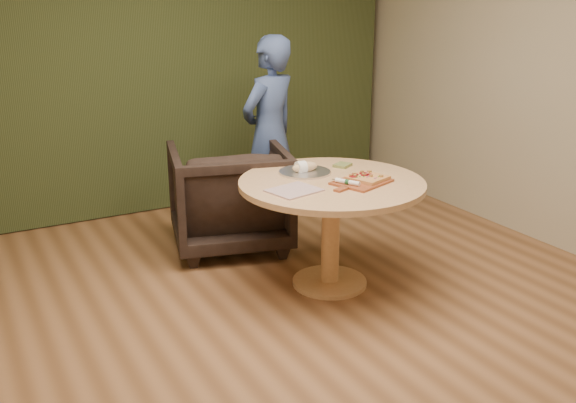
{
  "coord_description": "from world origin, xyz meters",
  "views": [
    {
      "loc": [
        -1.66,
        -2.7,
        1.95
      ],
      "look_at": [
        -0.03,
        0.25,
        0.83
      ],
      "focal_mm": 40.0,
      "sensor_mm": 36.0,
      "label": 1
    }
  ],
  "objects_px": {
    "pedestal_table": "(331,201)",
    "bread_roll": "(304,167)",
    "armchair": "(229,192)",
    "pizza_paddle": "(361,182)",
    "cutlery_roll": "(347,182)",
    "serving_tray": "(305,172)",
    "flatbread_pizza": "(367,177)",
    "person_standing": "(270,134)"
  },
  "relations": [
    {
      "from": "flatbread_pizza",
      "to": "person_standing",
      "type": "xyz_separation_m",
      "value": [
        -0.02,
        1.37,
        0.03
      ]
    },
    {
      "from": "cutlery_roll",
      "to": "person_standing",
      "type": "bearing_deg",
      "value": 55.18
    },
    {
      "from": "flatbread_pizza",
      "to": "person_standing",
      "type": "relative_size",
      "value": 0.17
    },
    {
      "from": "pizza_paddle",
      "to": "serving_tray",
      "type": "bearing_deg",
      "value": 96.93
    },
    {
      "from": "bread_roll",
      "to": "armchair",
      "type": "distance_m",
      "value": 0.85
    },
    {
      "from": "pedestal_table",
      "to": "person_standing",
      "type": "distance_m",
      "value": 1.27
    },
    {
      "from": "pedestal_table",
      "to": "pizza_paddle",
      "type": "distance_m",
      "value": 0.24
    },
    {
      "from": "armchair",
      "to": "flatbread_pizza",
      "type": "bearing_deg",
      "value": 129.29
    },
    {
      "from": "serving_tray",
      "to": "armchair",
      "type": "height_order",
      "value": "armchair"
    },
    {
      "from": "flatbread_pizza",
      "to": "bread_roll",
      "type": "height_order",
      "value": "bread_roll"
    },
    {
      "from": "bread_roll",
      "to": "armchair",
      "type": "height_order",
      "value": "armchair"
    },
    {
      "from": "cutlery_roll",
      "to": "person_standing",
      "type": "relative_size",
      "value": 0.11
    },
    {
      "from": "cutlery_roll",
      "to": "pedestal_table",
      "type": "bearing_deg",
      "value": 67.69
    },
    {
      "from": "flatbread_pizza",
      "to": "cutlery_roll",
      "type": "bearing_deg",
      "value": -170.19
    },
    {
      "from": "flatbread_pizza",
      "to": "pedestal_table",
      "type": "bearing_deg",
      "value": 146.38
    },
    {
      "from": "cutlery_roll",
      "to": "armchair",
      "type": "xyz_separation_m",
      "value": [
        -0.33,
        1.14,
        -0.33
      ]
    },
    {
      "from": "serving_tray",
      "to": "armchair",
      "type": "xyz_separation_m",
      "value": [
        -0.25,
        0.74,
        -0.31
      ]
    },
    {
      "from": "cutlery_roll",
      "to": "armchair",
      "type": "relative_size",
      "value": 0.21
    },
    {
      "from": "person_standing",
      "to": "armchair",
      "type": "bearing_deg",
      "value": 5.72
    },
    {
      "from": "flatbread_pizza",
      "to": "armchair",
      "type": "distance_m",
      "value": 1.27
    },
    {
      "from": "pedestal_table",
      "to": "cutlery_roll",
      "type": "bearing_deg",
      "value": -84.06
    },
    {
      "from": "cutlery_roll",
      "to": "serving_tray",
      "type": "bearing_deg",
      "value": 73.05
    },
    {
      "from": "pizza_paddle",
      "to": "cutlery_roll",
      "type": "bearing_deg",
      "value": 167.84
    },
    {
      "from": "armchair",
      "to": "pedestal_table",
      "type": "bearing_deg",
      "value": 122.47
    },
    {
      "from": "cutlery_roll",
      "to": "bread_roll",
      "type": "bearing_deg",
      "value": 74.25
    },
    {
      "from": "pedestal_table",
      "to": "bread_roll",
      "type": "bearing_deg",
      "value": 106.6
    },
    {
      "from": "cutlery_roll",
      "to": "person_standing",
      "type": "distance_m",
      "value": 1.41
    },
    {
      "from": "pedestal_table",
      "to": "cutlery_roll",
      "type": "relative_size",
      "value": 6.68
    },
    {
      "from": "pizza_paddle",
      "to": "serving_tray",
      "type": "distance_m",
      "value": 0.43
    },
    {
      "from": "serving_tray",
      "to": "bread_roll",
      "type": "height_order",
      "value": "bread_roll"
    },
    {
      "from": "pizza_paddle",
      "to": "pedestal_table",
      "type": "bearing_deg",
      "value": 112.48
    },
    {
      "from": "cutlery_roll",
      "to": "bread_roll",
      "type": "height_order",
      "value": "bread_roll"
    },
    {
      "from": "person_standing",
      "to": "pedestal_table",
      "type": "bearing_deg",
      "value": 59.89
    },
    {
      "from": "pedestal_table",
      "to": "bread_roll",
      "type": "xyz_separation_m",
      "value": [
        -0.07,
        0.24,
        0.18
      ]
    },
    {
      "from": "pizza_paddle",
      "to": "bread_roll",
      "type": "distance_m",
      "value": 0.44
    },
    {
      "from": "pizza_paddle",
      "to": "cutlery_roll",
      "type": "relative_size",
      "value": 2.56
    },
    {
      "from": "pizza_paddle",
      "to": "serving_tray",
      "type": "relative_size",
      "value": 1.33
    },
    {
      "from": "flatbread_pizza",
      "to": "person_standing",
      "type": "bearing_deg",
      "value": 90.64
    },
    {
      "from": "flatbread_pizza",
      "to": "serving_tray",
      "type": "xyz_separation_m",
      "value": [
        -0.26,
        0.37,
        -0.02
      ]
    },
    {
      "from": "pizza_paddle",
      "to": "person_standing",
      "type": "xyz_separation_m",
      "value": [
        0.05,
        1.39,
        0.05
      ]
    },
    {
      "from": "cutlery_roll",
      "to": "pizza_paddle",
      "type": "bearing_deg",
      "value": -20.76
    },
    {
      "from": "flatbread_pizza",
      "to": "serving_tray",
      "type": "bearing_deg",
      "value": 124.6
    }
  ]
}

